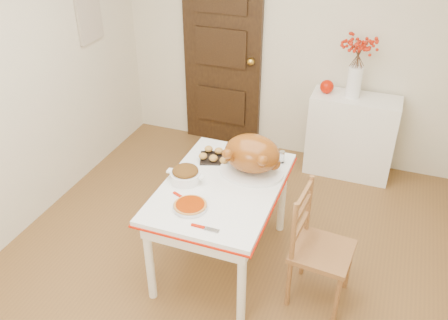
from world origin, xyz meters
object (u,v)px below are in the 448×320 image
at_px(sideboard, 351,136).
at_px(pumpkin_pie, 190,205).
at_px(chair_oak, 323,249).
at_px(kitchen_table, 222,224).
at_px(turkey_platter, 252,156).

height_order(sideboard, pumpkin_pie, sideboard).
relative_size(sideboard, pumpkin_pie, 3.59).
bearing_deg(pumpkin_pie, chair_oak, 14.57).
distance_m(kitchen_table, pumpkin_pie, 0.52).
relative_size(chair_oak, pumpkin_pie, 3.90).
distance_m(sideboard, chair_oak, 1.77).
bearing_deg(turkey_platter, pumpkin_pie, -104.99).
distance_m(chair_oak, pumpkin_pie, 0.96).
xyz_separation_m(sideboard, chair_oak, (0.04, -1.77, 0.04)).
bearing_deg(chair_oak, turkey_platter, 67.33).
distance_m(chair_oak, turkey_platter, 0.83).
xyz_separation_m(kitchen_table, turkey_platter, (0.16, 0.22, 0.52)).
bearing_deg(chair_oak, sideboard, 6.23).
xyz_separation_m(kitchen_table, pumpkin_pie, (-0.10, -0.34, 0.39)).
xyz_separation_m(chair_oak, pumpkin_pie, (-0.88, -0.23, 0.30)).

